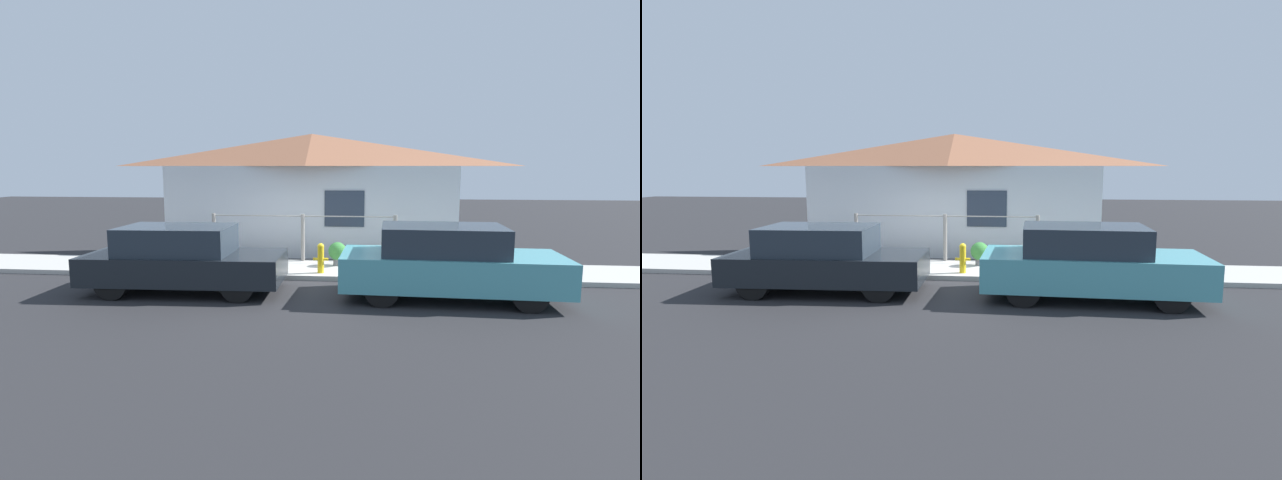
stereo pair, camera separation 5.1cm
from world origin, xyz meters
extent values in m
plane|color=#262628|center=(0.00, 0.00, 0.00)|extent=(60.00, 60.00, 0.00)
cube|color=#B2AFA8|center=(0.00, 0.99, 0.06)|extent=(24.00, 1.99, 0.11)
cube|color=silver|center=(0.00, 2.80, 1.30)|extent=(8.29, 0.12, 2.60)
cube|color=#2D3847|center=(1.04, 2.73, 1.43)|extent=(1.10, 0.04, 1.00)
pyramid|color=#A36647|center=(0.00, 3.84, 3.07)|extent=(8.69, 2.20, 0.94)
cylinder|color=gray|center=(-2.40, 1.84, 0.73)|extent=(0.10, 0.10, 1.24)
cylinder|color=gray|center=(0.00, 1.84, 0.73)|extent=(0.10, 0.10, 1.24)
cylinder|color=gray|center=(2.40, 1.84, 0.73)|extent=(0.10, 0.10, 1.24)
cylinder|color=gray|center=(0.00, 1.84, 1.30)|extent=(4.80, 0.03, 0.03)
cube|color=black|center=(-2.00, -1.26, 0.53)|extent=(4.07, 1.84, 0.57)
cube|color=#232D38|center=(-2.16, -1.26, 1.09)|extent=(2.26, 1.58, 0.56)
cylinder|color=black|center=(-0.78, -0.48, 0.33)|extent=(0.66, 0.22, 0.65)
cylinder|color=black|center=(-0.73, -1.95, 0.33)|extent=(0.66, 0.22, 0.65)
cylinder|color=black|center=(-3.27, -0.57, 0.33)|extent=(0.66, 0.22, 0.65)
cylinder|color=black|center=(-3.22, -2.03, 0.33)|extent=(0.66, 0.22, 0.65)
cube|color=teal|center=(3.34, -1.26, 0.57)|extent=(4.28, 1.91, 0.66)
cube|color=#232D38|center=(3.17, -1.25, 1.17)|extent=(2.38, 1.63, 0.55)
cylinder|color=black|center=(4.68, -0.54, 0.32)|extent=(0.65, 0.22, 0.64)
cylinder|color=black|center=(4.62, -2.06, 0.32)|extent=(0.65, 0.22, 0.64)
cylinder|color=black|center=(2.06, -0.45, 0.32)|extent=(0.65, 0.22, 0.64)
cylinder|color=black|center=(2.00, -1.97, 0.32)|extent=(0.65, 0.22, 0.64)
cylinder|color=yellow|center=(0.63, 0.37, 0.41)|extent=(0.15, 0.15, 0.59)
sphere|color=yellow|center=(0.63, 0.37, 0.74)|extent=(0.16, 0.16, 0.16)
cylinder|color=yellow|center=(0.52, 0.37, 0.44)|extent=(0.14, 0.07, 0.07)
cylinder|color=yellow|center=(0.73, 0.37, 0.44)|extent=(0.14, 0.07, 0.07)
cylinder|color=slate|center=(0.95, 1.29, 0.21)|extent=(0.21, 0.21, 0.19)
sphere|color=#387F38|center=(0.95, 1.29, 0.48)|extent=(0.46, 0.46, 0.46)
camera|label=1|loc=(1.81, -11.02, 2.57)|focal=28.00mm
camera|label=2|loc=(1.86, -11.02, 2.57)|focal=28.00mm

